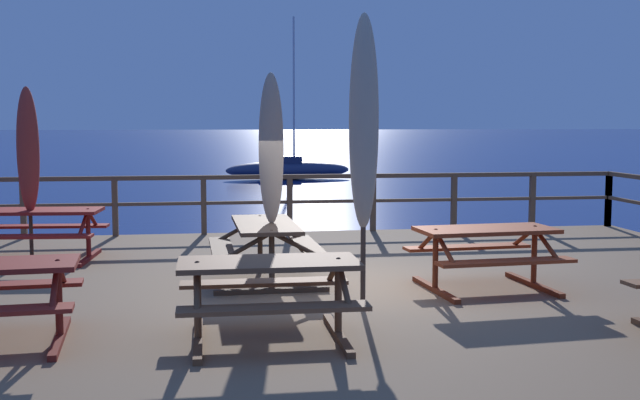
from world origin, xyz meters
TOP-DOWN VIEW (x-y plane):
  - ground_plane at (0.00, 0.00)m, footprint 600.00×600.00m
  - wooden_deck at (0.00, 0.00)m, footprint 12.99×9.62m
  - railing_waterside_far at (0.00, 4.66)m, footprint 12.79×0.10m
  - picnic_table_front_left at (-0.78, 0.24)m, footprint 1.45×1.88m
  - picnic_table_front_right at (-4.14, 2.27)m, footprint 2.16×1.55m
  - picnic_table_mid_left at (1.86, -0.65)m, footprint 1.78×1.54m
  - picnic_table_mid_right at (-0.96, -2.54)m, footprint 1.69×1.41m
  - patio_umbrella_short_mid at (-0.70, 0.20)m, footprint 0.32×0.32m
  - patio_umbrella_tall_mid_right at (-4.11, 2.20)m, footprint 0.32×0.32m
  - patio_umbrella_tall_front at (0.15, -1.51)m, footprint 0.32×0.32m
  - sailboat_distant at (2.32, 27.61)m, footprint 6.09×2.05m

SIDE VIEW (x-z plane):
  - ground_plane at x=0.00m, z-range 0.00..0.00m
  - wooden_deck at x=0.00m, z-range 0.00..0.68m
  - sailboat_distant at x=2.32m, z-range -3.35..4.37m
  - picnic_table_mid_left at x=1.86m, z-range 0.84..1.61m
  - picnic_table_mid_right at x=-0.96m, z-range 0.84..1.61m
  - picnic_table_front_left at x=-0.78m, z-range 0.84..1.62m
  - picnic_table_front_right at x=-4.14m, z-range 0.85..1.63m
  - railing_waterside_far at x=0.00m, z-range 0.87..1.96m
  - patio_umbrella_tall_mid_right at x=-4.11m, z-range 1.03..3.60m
  - patio_umbrella_short_mid at x=-0.70m, z-range 1.04..3.72m
  - patio_umbrella_tall_front at x=0.15m, z-range 1.11..4.32m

